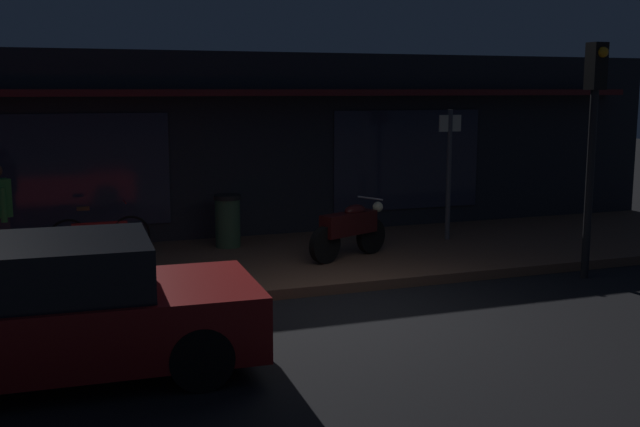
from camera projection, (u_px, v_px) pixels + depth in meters
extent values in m
plane|color=black|center=(356.00, 314.00, 9.97)|extent=(60.00, 60.00, 0.00)
cube|color=brown|center=(287.00, 261.00, 12.74)|extent=(18.00, 4.00, 0.15)
cube|color=black|center=(236.00, 144.00, 15.62)|extent=(18.00, 2.80, 3.60)
cube|color=#262838|center=(77.00, 171.00, 13.27)|extent=(3.20, 0.04, 2.00)
cube|color=#262838|center=(407.00, 160.00, 15.43)|extent=(3.20, 0.04, 2.00)
cube|color=#591919|center=(257.00, 93.00, 13.92)|extent=(16.20, 0.50, 0.12)
cylinder|color=black|center=(325.00, 245.00, 12.19)|extent=(0.60, 0.36, 0.60)
cylinder|color=black|center=(371.00, 236.00, 12.95)|extent=(0.60, 0.36, 0.60)
cube|color=black|center=(349.00, 224.00, 12.52)|extent=(1.12, 0.71, 0.36)
ellipsoid|color=black|center=(355.00, 211.00, 12.60)|extent=(0.50, 0.40, 0.20)
sphere|color=#F9EDB7|center=(378.00, 207.00, 12.99)|extent=(0.18, 0.18, 0.18)
cylinder|color=gray|center=(370.00, 198.00, 12.82)|extent=(0.25, 0.51, 0.03)
torus|color=black|center=(69.00, 239.00, 12.55)|extent=(0.66, 0.04, 0.66)
torus|color=black|center=(131.00, 235.00, 12.88)|extent=(0.66, 0.04, 0.66)
cube|color=#A51E1E|center=(100.00, 224.00, 12.68)|extent=(0.90, 0.04, 0.06)
cube|color=brown|center=(83.00, 209.00, 12.55)|extent=(0.20, 0.08, 0.06)
cylinder|color=#A51E1E|center=(125.00, 202.00, 12.76)|extent=(0.03, 0.42, 0.02)
cube|color=#28232D|center=(0.00, 245.00, 11.56)|extent=(0.34, 0.29, 0.85)
cylinder|color=#2D8C38|center=(3.00, 205.00, 11.27)|extent=(0.12, 0.12, 0.52)
cylinder|color=#47474C|center=(449.00, 175.00, 14.02)|extent=(0.09, 0.09, 2.40)
cube|color=beige|center=(450.00, 123.00, 13.87)|extent=(0.44, 0.03, 0.30)
cylinder|color=#2D4C33|center=(228.00, 223.00, 13.46)|extent=(0.44, 0.44, 0.85)
cylinder|color=black|center=(227.00, 197.00, 13.38)|extent=(0.48, 0.48, 0.08)
cylinder|color=black|center=(591.00, 163.00, 11.63)|extent=(0.12, 0.12, 3.60)
cube|color=black|center=(596.00, 66.00, 11.39)|extent=(0.24, 0.24, 0.70)
sphere|color=orange|center=(603.00, 52.00, 11.24)|extent=(0.16, 0.16, 0.16)
cylinder|color=black|center=(180.00, 314.00, 8.89)|extent=(0.65, 0.25, 0.64)
cylinder|color=black|center=(201.00, 358.00, 7.43)|extent=(0.65, 0.25, 0.64)
cube|color=maroon|center=(55.00, 325.00, 7.72)|extent=(4.17, 1.93, 0.68)
cube|color=black|center=(36.00, 273.00, 7.59)|extent=(2.27, 1.69, 0.64)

